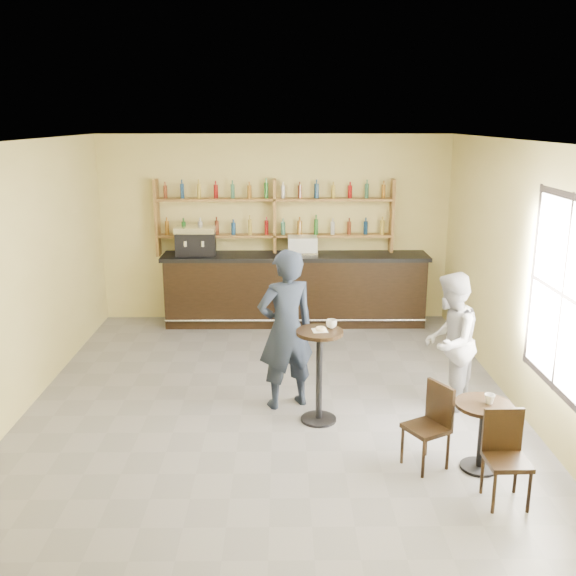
{
  "coord_description": "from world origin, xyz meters",
  "views": [
    {
      "loc": [
        0.12,
        -7.49,
        3.45
      ],
      "look_at": [
        0.2,
        0.8,
        1.25
      ],
      "focal_mm": 40.0,
      "sensor_mm": 36.0,
      "label": 1
    }
  ],
  "objects_px": {
    "espresso_machine": "(196,241)",
    "man_main": "(286,329)",
    "patron_second": "(449,342)",
    "chair_west": "(426,427)",
    "pedestal_table": "(319,376)",
    "bar_counter": "(295,289)",
    "pastry_case": "(302,246)",
    "cafe_table": "(481,436)",
    "chair_south": "(507,460)"
  },
  "relations": [
    {
      "from": "espresso_machine",
      "to": "chair_west",
      "type": "distance_m",
      "value": 5.67
    },
    {
      "from": "espresso_machine",
      "to": "bar_counter",
      "type": "bearing_deg",
      "value": -3.31
    },
    {
      "from": "chair_west",
      "to": "chair_south",
      "type": "xyz_separation_m",
      "value": [
        0.6,
        -0.65,
        -0.0
      ]
    },
    {
      "from": "bar_counter",
      "to": "cafe_table",
      "type": "xyz_separation_m",
      "value": [
        1.77,
        -4.82,
        -0.25
      ]
    },
    {
      "from": "man_main",
      "to": "cafe_table",
      "type": "bearing_deg",
      "value": 119.72
    },
    {
      "from": "cafe_table",
      "to": "patron_second",
      "type": "relative_size",
      "value": 0.42
    },
    {
      "from": "espresso_machine",
      "to": "man_main",
      "type": "xyz_separation_m",
      "value": [
        1.49,
        -3.31,
        -0.47
      ]
    },
    {
      "from": "man_main",
      "to": "cafe_table",
      "type": "height_order",
      "value": "man_main"
    },
    {
      "from": "pastry_case",
      "to": "espresso_machine",
      "type": "bearing_deg",
      "value": 176.48
    },
    {
      "from": "man_main",
      "to": "patron_second",
      "type": "distance_m",
      "value": 1.97
    },
    {
      "from": "pastry_case",
      "to": "man_main",
      "type": "bearing_deg",
      "value": -98.79
    },
    {
      "from": "chair_west",
      "to": "man_main",
      "type": "bearing_deg",
      "value": -165.45
    },
    {
      "from": "pastry_case",
      "to": "chair_south",
      "type": "height_order",
      "value": "pastry_case"
    },
    {
      "from": "chair_south",
      "to": "patron_second",
      "type": "relative_size",
      "value": 0.51
    },
    {
      "from": "man_main",
      "to": "chair_west",
      "type": "distance_m",
      "value": 2.1
    },
    {
      "from": "pastry_case",
      "to": "chair_south",
      "type": "xyz_separation_m",
      "value": [
        1.7,
        -5.42,
        -0.93
      ]
    },
    {
      "from": "bar_counter",
      "to": "man_main",
      "type": "xyz_separation_m",
      "value": [
        -0.18,
        -3.31,
        0.38
      ]
    },
    {
      "from": "man_main",
      "to": "chair_west",
      "type": "bearing_deg",
      "value": 111.29
    },
    {
      "from": "cafe_table",
      "to": "chair_south",
      "type": "distance_m",
      "value": 0.61
    },
    {
      "from": "man_main",
      "to": "patron_second",
      "type": "height_order",
      "value": "man_main"
    },
    {
      "from": "pastry_case",
      "to": "chair_west",
      "type": "xyz_separation_m",
      "value": [
        1.1,
        -4.77,
        -0.93
      ]
    },
    {
      "from": "bar_counter",
      "to": "pastry_case",
      "type": "height_order",
      "value": "pastry_case"
    },
    {
      "from": "cafe_table",
      "to": "bar_counter",
      "type": "bearing_deg",
      "value": 110.17
    },
    {
      "from": "pedestal_table",
      "to": "bar_counter",
      "type": "bearing_deg",
      "value": 93.05
    },
    {
      "from": "pedestal_table",
      "to": "pastry_case",
      "type": "bearing_deg",
      "value": 91.19
    },
    {
      "from": "espresso_machine",
      "to": "pastry_case",
      "type": "height_order",
      "value": "espresso_machine"
    },
    {
      "from": "man_main",
      "to": "patron_second",
      "type": "xyz_separation_m",
      "value": [
        1.97,
        -0.08,
        -0.14
      ]
    },
    {
      "from": "cafe_table",
      "to": "chair_south",
      "type": "xyz_separation_m",
      "value": [
        0.05,
        -0.6,
        0.08
      ]
    },
    {
      "from": "chair_west",
      "to": "chair_south",
      "type": "relative_size",
      "value": 1.0
    },
    {
      "from": "chair_west",
      "to": "espresso_machine",
      "type": "bearing_deg",
      "value": -177.97
    },
    {
      "from": "patron_second",
      "to": "man_main",
      "type": "bearing_deg",
      "value": -65.13
    },
    {
      "from": "espresso_machine",
      "to": "chair_west",
      "type": "xyz_separation_m",
      "value": [
        2.9,
        -4.77,
        -1.02
      ]
    },
    {
      "from": "pastry_case",
      "to": "chair_west",
      "type": "height_order",
      "value": "pastry_case"
    },
    {
      "from": "pedestal_table",
      "to": "patron_second",
      "type": "xyz_separation_m",
      "value": [
        1.58,
        0.35,
        0.29
      ]
    },
    {
      "from": "pedestal_table",
      "to": "man_main",
      "type": "height_order",
      "value": "man_main"
    },
    {
      "from": "bar_counter",
      "to": "patron_second",
      "type": "relative_size",
      "value": 2.64
    },
    {
      "from": "espresso_machine",
      "to": "man_main",
      "type": "distance_m",
      "value": 3.66
    },
    {
      "from": "pastry_case",
      "to": "man_main",
      "type": "distance_m",
      "value": 3.34
    },
    {
      "from": "pastry_case",
      "to": "pedestal_table",
      "type": "bearing_deg",
      "value": -92.34
    },
    {
      "from": "pastry_case",
      "to": "cafe_table",
      "type": "distance_m",
      "value": 5.19
    },
    {
      "from": "bar_counter",
      "to": "espresso_machine",
      "type": "height_order",
      "value": "espresso_machine"
    },
    {
      "from": "espresso_machine",
      "to": "pastry_case",
      "type": "bearing_deg",
      "value": -3.31
    },
    {
      "from": "pastry_case",
      "to": "man_main",
      "type": "height_order",
      "value": "man_main"
    },
    {
      "from": "man_main",
      "to": "cafe_table",
      "type": "xyz_separation_m",
      "value": [
        1.95,
        -1.51,
        -0.63
      ]
    },
    {
      "from": "pastry_case",
      "to": "pedestal_table",
      "type": "distance_m",
      "value": 3.82
    },
    {
      "from": "man_main",
      "to": "chair_south",
      "type": "xyz_separation_m",
      "value": [
        2.0,
        -2.11,
        -0.55
      ]
    },
    {
      "from": "pastry_case",
      "to": "patron_second",
      "type": "relative_size",
      "value": 0.3
    },
    {
      "from": "espresso_machine",
      "to": "patron_second",
      "type": "xyz_separation_m",
      "value": [
        3.46,
        -3.38,
        -0.61
      ]
    },
    {
      "from": "pedestal_table",
      "to": "chair_west",
      "type": "bearing_deg",
      "value": -45.43
    },
    {
      "from": "chair_south",
      "to": "patron_second",
      "type": "distance_m",
      "value": 2.08
    }
  ]
}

